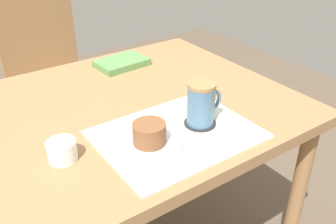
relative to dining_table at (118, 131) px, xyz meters
name	(u,v)px	position (x,y,z in m)	size (l,w,h in m)	color
dining_table	(118,131)	(0.00, 0.00, 0.00)	(1.06, 0.81, 0.71)	#997047
wooden_chair	(53,73)	(0.07, 0.79, -0.11)	(0.47, 0.47, 0.95)	#997047
placemat	(177,134)	(0.06, -0.22, 0.08)	(0.41, 0.31, 0.00)	silver
pastry_plate	(150,145)	(-0.03, -0.23, 0.09)	(0.16, 0.16, 0.01)	white
pastry	(149,133)	(-0.03, -0.23, 0.12)	(0.08, 0.08, 0.05)	brown
coffee_coaster	(200,123)	(0.14, -0.22, 0.09)	(0.09, 0.09, 0.01)	#232328
coffee_mug	(202,103)	(0.14, -0.22, 0.15)	(0.11, 0.08, 0.12)	slate
sugar_bowl	(62,151)	(-0.22, -0.15, 0.11)	(0.07, 0.07, 0.05)	white
small_book	(122,63)	(0.17, 0.27, 0.09)	(0.18, 0.12, 0.02)	#598C4C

